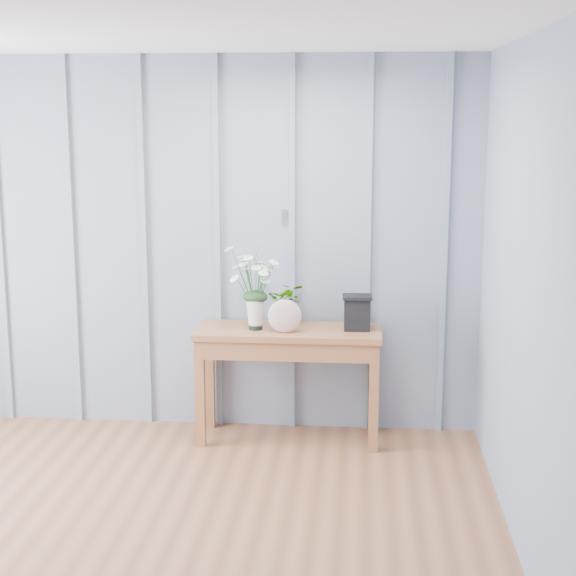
# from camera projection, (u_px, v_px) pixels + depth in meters

# --- Properties ---
(room_shell) EXTENTS (4.00, 4.50, 2.50)m
(room_shell) POSITION_uv_depth(u_px,v_px,m) (124.00, 141.00, 4.47)
(room_shell) COLOR gray
(room_shell) RESTS_ON ground
(sideboard) EXTENTS (1.20, 0.45, 0.75)m
(sideboard) POSITION_uv_depth(u_px,v_px,m) (289.00, 346.00, 5.73)
(sideboard) COLOR brown
(sideboard) RESTS_ON ground
(daisy_vase) EXTENTS (0.39, 0.30, 0.56)m
(daisy_vase) POSITION_uv_depth(u_px,v_px,m) (255.00, 276.00, 5.62)
(daisy_vase) COLOR black
(daisy_vase) RESTS_ON sideboard
(spider_plant) EXTENTS (0.27, 0.24, 0.29)m
(spider_plant) POSITION_uv_depth(u_px,v_px,m) (288.00, 303.00, 5.79)
(spider_plant) COLOR #173619
(spider_plant) RESTS_ON sideboard
(felt_disc_vessel) EXTENTS (0.22, 0.07, 0.22)m
(felt_disc_vessel) POSITION_uv_depth(u_px,v_px,m) (285.00, 316.00, 5.58)
(felt_disc_vessel) COLOR #9A5966
(felt_disc_vessel) RESTS_ON sideboard
(carved_box) EXTENTS (0.19, 0.15, 0.23)m
(carved_box) POSITION_uv_depth(u_px,v_px,m) (357.00, 312.00, 5.66)
(carved_box) COLOR black
(carved_box) RESTS_ON sideboard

